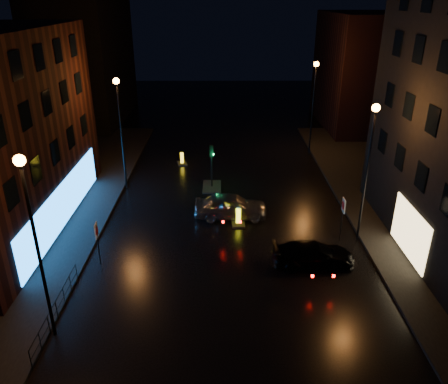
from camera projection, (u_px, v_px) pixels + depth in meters
The scene contains 17 objects.
ground at pixel (231, 304), 21.09m from camera, with size 120.00×120.00×0.00m, color black.
pavement_left at pixel (13, 224), 28.27m from camera, with size 12.00×44.00×0.15m, color black.
pavement_right at pixel (443, 223), 28.41m from camera, with size 12.00×44.00×0.15m, color black.
building_far_left at pixel (86, 58), 49.99m from camera, with size 8.00×16.00×14.00m, color black.
building_far_right at pixel (362, 71), 47.83m from camera, with size 8.00×14.00×12.00m, color black.
street_lamp_lnear at pixel (32, 223), 16.93m from camera, with size 0.44×0.44×8.37m.
street_lamp_lfar at pixel (120, 117), 31.50m from camera, with size 0.44×0.44×8.37m.
street_lamp_rnear at pixel (369, 154), 24.29m from camera, with size 0.44×0.44×8.37m.
street_lamp_rfar at pixel (314, 94), 38.86m from camera, with size 0.44×0.44×8.37m.
traffic_signal at pixel (212, 182), 33.62m from camera, with size 1.40×2.40×3.45m.
guard_railing at pixel (56, 306), 19.83m from camera, with size 0.05×6.04×1.00m.
silver_hatchback at pixel (231, 206), 29.02m from camera, with size 1.95×4.83×1.65m, color #9C9FA3.
dark_sedan at pixel (313, 254), 23.91m from camera, with size 1.84×4.54×1.32m, color black.
bollard_near at pixel (238, 221), 28.35m from camera, with size 0.86×1.27×1.10m.
bollard_far at pixel (182, 161), 38.45m from camera, with size 1.03×1.33×1.04m.
road_sign_left at pixel (97, 234), 23.48m from camera, with size 0.12×0.61×2.53m.
road_sign_right at pixel (343, 209), 26.11m from camera, with size 0.08×0.63×2.61m.
Camera 1 is at (-0.43, -16.96, 13.65)m, focal length 35.00 mm.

